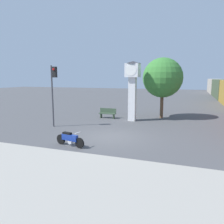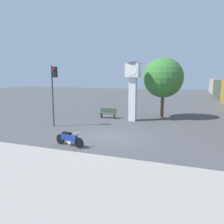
{
  "view_description": "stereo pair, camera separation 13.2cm",
  "coord_description": "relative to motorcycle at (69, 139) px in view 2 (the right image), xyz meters",
  "views": [
    {
      "loc": [
        4.71,
        -12.9,
        3.82
      ],
      "look_at": [
        -0.51,
        1.73,
        1.34
      ],
      "focal_mm": 35.0,
      "sensor_mm": 36.0,
      "label": 1
    },
    {
      "loc": [
        4.83,
        -12.85,
        3.82
      ],
      "look_at": [
        -0.51,
        1.73,
        1.34
      ],
      "focal_mm": 35.0,
      "sensor_mm": 36.0,
      "label": 2
    }
  ],
  "objects": [
    {
      "name": "ground_plane",
      "position": [
        1.48,
        2.58,
        -0.42
      ],
      "size": [
        120.0,
        120.0,
        0.0
      ],
      "primitive_type": "plane",
      "color": "#4C4C4F"
    },
    {
      "name": "sidewalk_strip",
      "position": [
        1.48,
        -4.0,
        -0.37
      ],
      "size": [
        36.0,
        6.0,
        0.1
      ],
      "color": "#9E998E",
      "rests_on": "ground_plane"
    },
    {
      "name": "motorcycle",
      "position": [
        0.0,
        0.0,
        0.0
      ],
      "size": [
        1.93,
        0.58,
        0.86
      ],
      "rotation": [
        0.0,
        0.0,
        -0.21
      ],
      "color": "black",
      "rests_on": "ground_plane"
    },
    {
      "name": "clock_tower",
      "position": [
        1.45,
        8.27,
        3.02
      ],
      "size": [
        1.39,
        1.39,
        5.19
      ],
      "color": "white",
      "rests_on": "ground_plane"
    },
    {
      "name": "traffic_light",
      "position": [
        -3.62,
        3.91,
        2.8
      ],
      "size": [
        0.5,
        0.35,
        4.7
      ],
      "color": "#47474C",
      "rests_on": "ground_plane"
    },
    {
      "name": "street_tree",
      "position": [
        3.75,
        10.45,
        3.36
      ],
      "size": [
        3.67,
        3.67,
        5.62
      ],
      "color": "brown",
      "rests_on": "ground_plane"
    },
    {
      "name": "bench",
      "position": [
        -1.04,
        8.69,
        0.08
      ],
      "size": [
        1.6,
        0.44,
        0.92
      ],
      "color": "#384C38",
      "rests_on": "ground_plane"
    }
  ]
}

